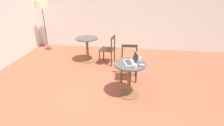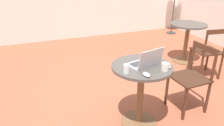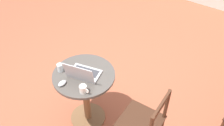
% 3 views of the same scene
% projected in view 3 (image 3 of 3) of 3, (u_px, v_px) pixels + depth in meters
% --- Properties ---
extents(ground_plane, '(16.00, 16.00, 0.00)m').
position_uv_depth(ground_plane, '(103.00, 92.00, 3.44)').
color(ground_plane, '#9E5138').
extents(cafe_table_near, '(0.67, 0.67, 0.75)m').
position_uv_depth(cafe_table_near, '(85.00, 88.00, 2.76)').
color(cafe_table_near, brown).
rests_on(cafe_table_near, ground_plane).
extents(chair_near_right, '(0.43, 0.43, 0.86)m').
position_uv_depth(chair_near_right, '(144.00, 124.00, 2.53)').
color(chair_near_right, '#472819').
rests_on(chair_near_right, ground_plane).
extents(laptop, '(0.37, 0.32, 0.22)m').
position_uv_depth(laptop, '(83.00, 73.00, 2.57)').
color(laptop, '#B7B7BC').
rests_on(laptop, cafe_table_near).
extents(mouse, '(0.06, 0.10, 0.03)m').
position_uv_depth(mouse, '(62.00, 83.00, 2.50)').
color(mouse, '#B7B7BC').
rests_on(mouse, cafe_table_near).
extents(mug, '(0.11, 0.07, 0.08)m').
position_uv_depth(mug, '(83.00, 89.00, 2.41)').
color(mug, silver).
rests_on(mug, cafe_table_near).
extents(drinking_glass, '(0.06, 0.06, 0.09)m').
position_uv_depth(drinking_glass, '(60.00, 68.00, 2.63)').
color(drinking_glass, silver).
rests_on(drinking_glass, cafe_table_near).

